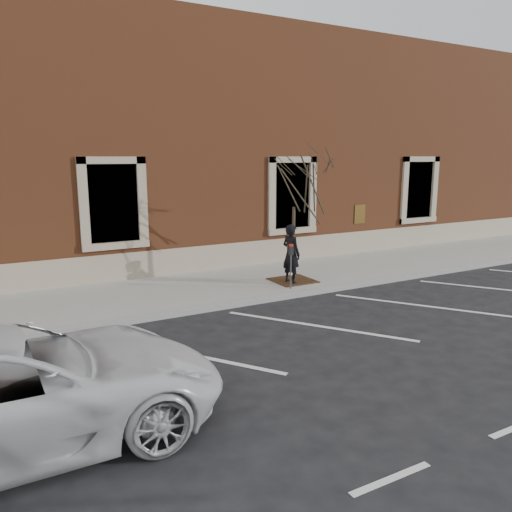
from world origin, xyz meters
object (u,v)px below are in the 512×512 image
man (291,254)px  parking_meter (291,258)px  sapling (294,186)px  white_truck (7,391)px

man → parking_meter: (-0.35, -0.53, 0.01)m
parking_meter → sapling: (0.54, 0.71, 1.87)m
sapling → white_truck: 9.47m
sapling → white_truck: size_ratio=0.70×
parking_meter → sapling: size_ratio=0.32×
white_truck → parking_meter: bearing=-59.3°
man → sapling: sapling is taller
white_truck → man: bearing=-57.5°
man → white_truck: (-7.49, -4.94, -0.22)m
parking_meter → sapling: bearing=56.2°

